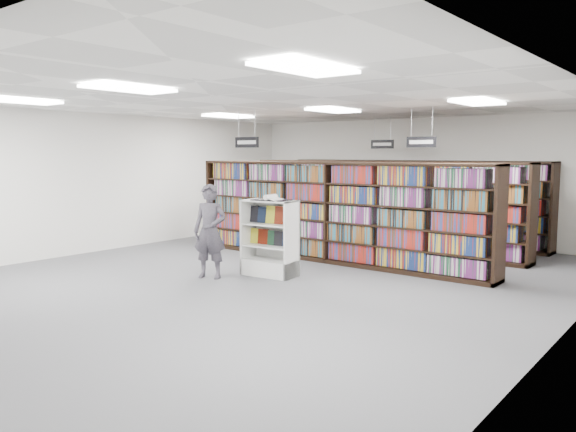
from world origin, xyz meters
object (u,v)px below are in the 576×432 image
Objects in this scene: open_book at (271,199)px; shopper at (210,231)px; endcap_display at (271,250)px; bookshelf_row_near at (332,212)px.

shopper reaches higher than open_book.
endcap_display is 1.19m from shopper.
bookshelf_row_near is 9.71× the size of open_book.
shopper is at bearing -136.08° from endcap_display.
endcap_display is at bearing 125.75° from open_book.
bookshelf_row_near reaches higher than shopper.
open_book is 0.42× the size of shopper.
endcap_display is at bearing -94.48° from bookshelf_row_near.
shopper is (-0.73, -0.86, 0.38)m from endcap_display.
endcap_display is at bearing 27.46° from shopper.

